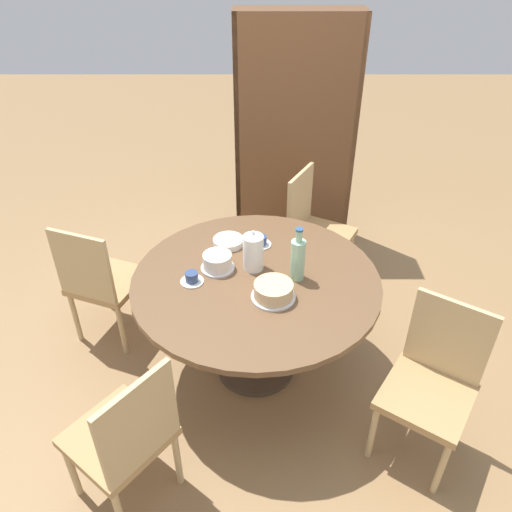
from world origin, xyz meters
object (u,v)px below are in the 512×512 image
Objects in this scene: chair_c at (125,436)px; chair_d at (432,381)px; chair_b at (101,280)px; cake_second at (217,262)px; cup_a at (261,241)px; bookshelf at (294,140)px; chair_a at (315,228)px; water_bottle at (298,259)px; coffee_pot at (253,251)px; cake_main at (273,291)px; cup_b at (192,278)px.

chair_d is (1.49, 0.32, 0.00)m from chair_c.
chair_b is 4.60× the size of cake_second.
bookshelf is at bearing 77.34° from cup_a.
chair_a reaches higher than cake_second.
cake_second is at bearing -175.02° from chair_b.
water_bottle reaches higher than chair_c.
cake_second is (-0.53, -1.47, -0.15)m from bookshelf.
water_bottle is 2.48× the size of cup_a.
chair_a is 0.77m from bookshelf.
coffee_pot is (-0.46, -0.85, 0.37)m from chair_a.
bookshelf is 1.56m from water_bottle.
chair_b is 1.00× the size of chair_c.
coffee_pot reaches higher than chair_c.
chair_c is 1.38m from cup_a.
chair_c is 3.55× the size of coffee_pot.
bookshelf reaches higher than cake_main.
bookshelf reaches higher than cup_b.
chair_c is at bearing 178.77° from chair_a.
chair_b is 0.86m from cake_second.
chair_c is at bearing -105.93° from cup_b.
chair_b is 1.07m from cup_a.
coffee_pot is 0.78× the size of water_bottle.
cup_a is (0.25, 0.25, -0.02)m from cake_second.
water_bottle is 0.60m from cup_b.
chair_d reaches higher than cake_main.
bookshelf is 1.57m from cake_second.
cup_a and cup_b have the same top height.
cake_second is 0.19m from cup_b.
cake_main is 1.83× the size of cup_b.
chair_d is at bearing -134.42° from chair_a.
chair_b is 1.00× the size of chair_d.
water_bottle is at bearing 175.81° from chair_d.
chair_d is 0.48× the size of bookshelf.
cake_second is (-0.31, 0.26, 0.00)m from cake_main.
chair_a is 1.00× the size of chair_c.
chair_b and chair_c have the same top height.
chair_b reaches higher than cup_b.
water_bottle is at bearing -173.55° from chair_b.
cake_second is (0.37, 0.95, 0.30)m from chair_c.
coffee_pot reaches higher than cake_second.
chair_d is 1.26m from cup_a.
chair_c is 2.61m from bookshelf.
chair_c reaches higher than cake_main.
cup_b is (-0.14, -0.13, -0.02)m from cake_second.
water_bottle reaches higher than cup_a.
water_bottle is (0.82, 0.86, 0.38)m from chair_c.
cake_main is at bearing -168.67° from chair_a.
chair_c is at bearing 69.64° from bookshelf.
bookshelf is (1.30, 1.25, 0.45)m from chair_b.
water_bottle is at bearing -59.48° from cup_a.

